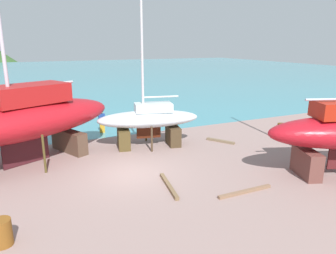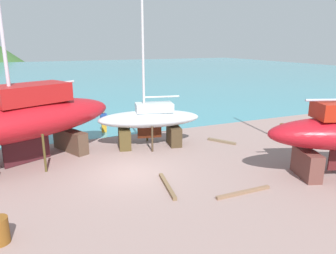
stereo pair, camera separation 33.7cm
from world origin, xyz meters
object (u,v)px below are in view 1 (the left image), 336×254
object	(u,v)px
sailboat_large_starboard	(23,120)
barrel_tipped_right	(281,129)
barrel_blue_faded	(2,233)
sailboat_small_center	(149,120)
worker	(102,121)

from	to	relation	value
sailboat_large_starboard	barrel_tipped_right	size ratio (longest dim) A/B	21.72
barrel_blue_faded	sailboat_small_center	bearing A→B (deg)	43.04
worker	barrel_tipped_right	distance (m)	12.95
sailboat_large_starboard	barrel_blue_faded	distance (m)	7.82
worker	barrel_tipped_right	size ratio (longest dim) A/B	2.02
barrel_blue_faded	barrel_tipped_right	bearing A→B (deg)	18.89
sailboat_small_center	barrel_blue_faded	world-z (taller)	sailboat_small_center
sailboat_large_starboard	barrel_blue_faded	xyz separation A→B (m)	(-0.99, -7.49, -2.00)
sailboat_large_starboard	barrel_tipped_right	bearing A→B (deg)	149.81
sailboat_large_starboard	barrel_tipped_right	world-z (taller)	sailboat_large_starboard
sailboat_small_center	barrel_blue_faded	size ratio (longest dim) A/B	11.50
sailboat_small_center	barrel_blue_faded	bearing A→B (deg)	55.21
worker	barrel_blue_faded	world-z (taller)	worker
worker	barrel_tipped_right	xyz separation A→B (m)	(11.53, -5.89, -0.44)
sailboat_large_starboard	worker	bearing A→B (deg)	-164.48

